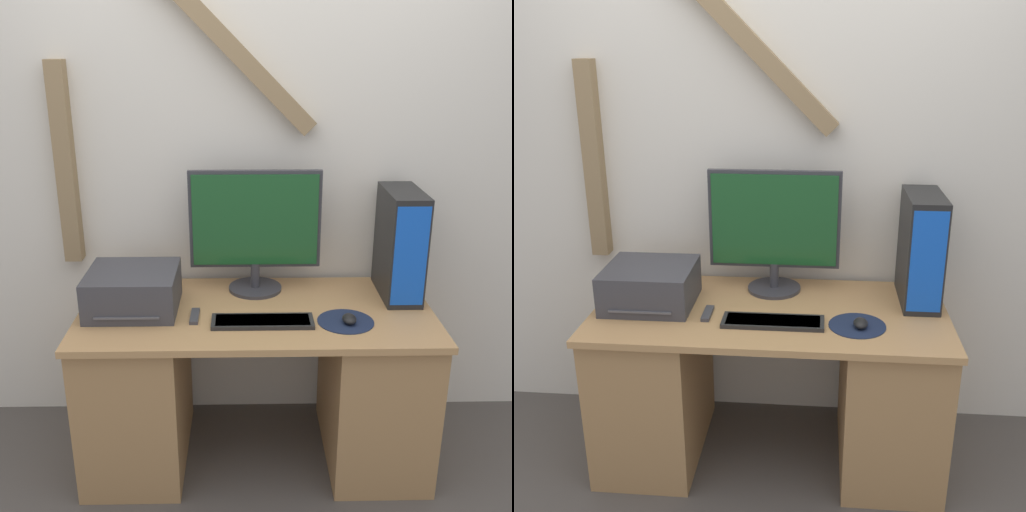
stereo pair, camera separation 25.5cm
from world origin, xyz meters
The scene contains 10 objects.
ground_plane centered at (0.00, 0.00, 0.00)m, with size 12.00×12.00×0.00m, color #4C4742.
wall_back centered at (-0.01, 0.79, 1.35)m, with size 6.40×0.13×2.70m.
desk centered at (0.00, 0.37, 0.39)m, with size 1.55×0.74×0.76m.
monitor centered at (0.00, 0.60, 1.07)m, with size 0.61×0.25×0.57m.
keyboard centered at (0.02, 0.23, 0.77)m, with size 0.43×0.13×0.02m.
mousepad centered at (0.38, 0.24, 0.76)m, with size 0.24×0.24×0.00m.
mouse centered at (0.39, 0.22, 0.78)m, with size 0.06×0.08×0.04m.
computer_tower centered at (0.66, 0.53, 1.00)m, with size 0.16×0.36×0.50m.
printer centered at (-0.54, 0.39, 0.85)m, with size 0.39×0.37×0.18m.
remote_control centered at (-0.26, 0.29, 0.76)m, with size 0.04×0.14×0.02m.
Camera 2 is at (0.21, -2.02, 1.88)m, focal length 42.00 mm.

